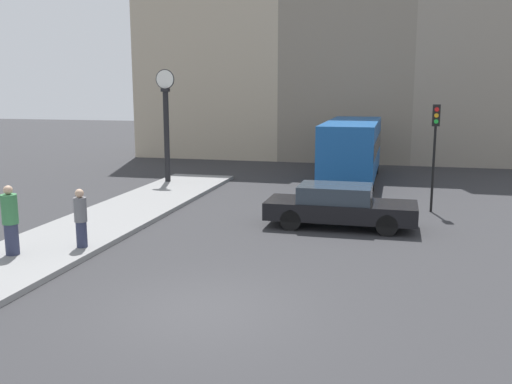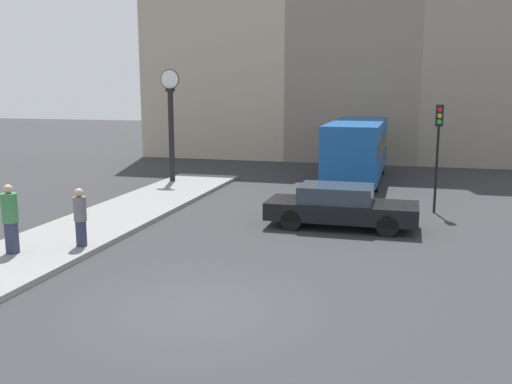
{
  "view_description": "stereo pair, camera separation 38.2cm",
  "coord_description": "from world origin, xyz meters",
  "px_view_note": "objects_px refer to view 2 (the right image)",
  "views": [
    {
      "loc": [
        3.7,
        -10.32,
        4.44
      ],
      "look_at": [
        -0.39,
        6.16,
        1.3
      ],
      "focal_mm": 40.0,
      "sensor_mm": 36.0,
      "label": 1
    },
    {
      "loc": [
        4.07,
        -10.22,
        4.44
      ],
      "look_at": [
        -0.39,
        6.16,
        1.3
      ],
      "focal_mm": 40.0,
      "sensor_mm": 36.0,
      "label": 2
    }
  ],
  "objects_px": {
    "bus_distant": "(357,147)",
    "pedestrian_grey_jacket": "(80,217)",
    "sedan_car": "(340,206)",
    "pedestrian_green_hoodie": "(10,219)",
    "street_clock": "(171,123)",
    "traffic_light_far": "(438,136)"
  },
  "relations": [
    {
      "from": "bus_distant",
      "to": "pedestrian_grey_jacket",
      "type": "bearing_deg",
      "value": -113.71
    },
    {
      "from": "sedan_car",
      "to": "pedestrian_green_hoodie",
      "type": "bearing_deg",
      "value": -144.36
    },
    {
      "from": "street_clock",
      "to": "bus_distant",
      "type": "bearing_deg",
      "value": 21.07
    },
    {
      "from": "sedan_car",
      "to": "pedestrian_green_hoodie",
      "type": "xyz_separation_m",
      "value": [
        -7.86,
        -5.64,
        0.36
      ]
    },
    {
      "from": "street_clock",
      "to": "sedan_car",
      "type": "bearing_deg",
      "value": -36.35
    },
    {
      "from": "bus_distant",
      "to": "pedestrian_green_hoodie",
      "type": "relative_size",
      "value": 4.65
    },
    {
      "from": "traffic_light_far",
      "to": "pedestrian_grey_jacket",
      "type": "height_order",
      "value": "traffic_light_far"
    },
    {
      "from": "bus_distant",
      "to": "street_clock",
      "type": "distance_m",
      "value": 8.8
    },
    {
      "from": "traffic_light_far",
      "to": "pedestrian_grey_jacket",
      "type": "bearing_deg",
      "value": -141.16
    },
    {
      "from": "traffic_light_far",
      "to": "street_clock",
      "type": "height_order",
      "value": "street_clock"
    },
    {
      "from": "traffic_light_far",
      "to": "bus_distant",
      "type": "bearing_deg",
      "value": 118.02
    },
    {
      "from": "sedan_car",
      "to": "traffic_light_far",
      "type": "distance_m",
      "value": 4.76
    },
    {
      "from": "street_clock",
      "to": "pedestrian_grey_jacket",
      "type": "distance_m",
      "value": 11.16
    },
    {
      "from": "sedan_car",
      "to": "street_clock",
      "type": "bearing_deg",
      "value": 143.65
    },
    {
      "from": "sedan_car",
      "to": "traffic_light_far",
      "type": "height_order",
      "value": "traffic_light_far"
    },
    {
      "from": "sedan_car",
      "to": "traffic_light_far",
      "type": "bearing_deg",
      "value": 45.63
    },
    {
      "from": "sedan_car",
      "to": "street_clock",
      "type": "height_order",
      "value": "street_clock"
    },
    {
      "from": "pedestrian_grey_jacket",
      "to": "pedestrian_green_hoodie",
      "type": "bearing_deg",
      "value": -142.2
    },
    {
      "from": "pedestrian_green_hoodie",
      "to": "street_clock",
      "type": "bearing_deg",
      "value": 93.04
    },
    {
      "from": "sedan_car",
      "to": "pedestrian_green_hoodie",
      "type": "relative_size",
      "value": 2.61
    },
    {
      "from": "bus_distant",
      "to": "traffic_light_far",
      "type": "distance_m",
      "value": 7.24
    },
    {
      "from": "street_clock",
      "to": "pedestrian_green_hoodie",
      "type": "height_order",
      "value": "street_clock"
    }
  ]
}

